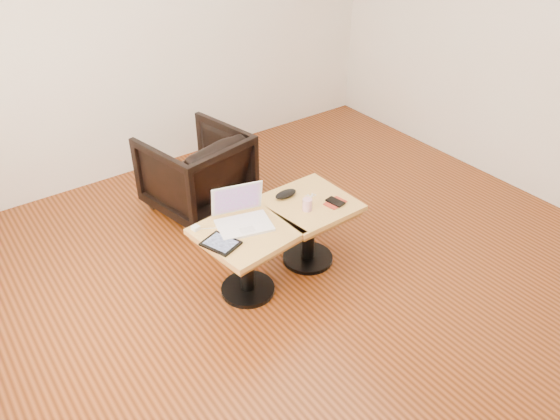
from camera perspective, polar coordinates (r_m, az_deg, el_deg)
room_shell at (r=3.14m, az=5.00°, el=11.37°), size 4.52×4.52×2.71m
side_table_left at (r=3.55m, az=-3.56°, el=-3.81°), size 0.63×0.63×0.51m
side_table_right at (r=3.82m, az=3.06°, el=-0.71°), size 0.57×0.57×0.51m
laptop at (r=3.51m, az=-4.01°, el=-0.68°), size 0.40×0.36×0.24m
tablet at (r=3.36m, az=-6.21°, el=-3.49°), size 0.23×0.26×0.02m
charging_adapter at (r=3.51m, az=-8.82°, el=-1.85°), size 0.05×0.05×0.03m
glasses_case at (r=3.78m, az=0.60°, el=1.68°), size 0.17×0.08×0.05m
striped_cup at (r=3.64m, az=2.87°, el=0.57°), size 0.08×0.08×0.08m
earbuds_tangle at (r=3.80m, az=3.31°, el=1.52°), size 0.07×0.04×0.01m
phone_on_sleeve at (r=3.74m, az=5.79°, el=0.81°), size 0.16×0.14×0.02m
armchair at (r=4.50m, az=-8.74°, el=3.99°), size 0.85×0.87×0.67m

